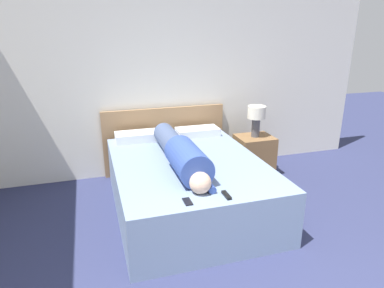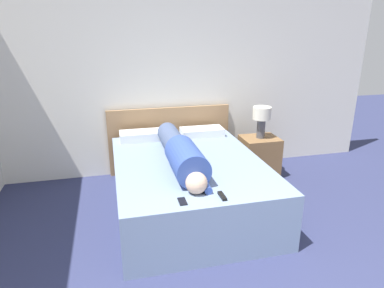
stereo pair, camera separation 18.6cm
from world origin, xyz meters
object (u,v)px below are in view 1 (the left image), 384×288
at_px(table_lamp, 256,116).
at_px(pillow_near_headboard, 139,136).
at_px(cell_phone, 187,202).
at_px(person_lying, 181,154).
at_px(pillow_second, 197,132).
at_px(bed, 188,185).
at_px(nightstand, 254,155).
at_px(tv_remote, 226,195).

height_order(table_lamp, pillow_near_headboard, table_lamp).
distance_m(pillow_near_headboard, cell_phone, 1.77).
distance_m(person_lying, cell_phone, 0.80).
xyz_separation_m(person_lying, pillow_second, (0.50, 0.99, -0.09)).
bearing_deg(cell_phone, pillow_second, 69.57).
height_order(bed, cell_phone, cell_phone).
height_order(bed, pillow_near_headboard, pillow_near_headboard).
bearing_deg(cell_phone, nightstand, 47.66).
xyz_separation_m(table_lamp, person_lying, (-1.27, -0.79, -0.12)).
relative_size(table_lamp, tv_remote, 2.84).
height_order(person_lying, cell_phone, person_lying).
relative_size(table_lamp, pillow_second, 0.75).
relative_size(person_lying, pillow_second, 2.80).
bearing_deg(pillow_second, table_lamp, -14.38).
height_order(bed, pillow_second, pillow_second).
xyz_separation_m(nightstand, cell_phone, (-1.42, -1.56, 0.31)).
bearing_deg(table_lamp, pillow_second, 165.62).
bearing_deg(table_lamp, pillow_near_headboard, 172.81).
distance_m(pillow_second, tv_remote, 1.78).
distance_m(nightstand, cell_phone, 2.14).
xyz_separation_m(pillow_near_headboard, cell_phone, (0.14, -1.76, -0.05)).
bearing_deg(table_lamp, tv_remote, -124.43).
bearing_deg(bed, table_lamp, 30.05).
relative_size(pillow_second, tv_remote, 3.78).
relative_size(nightstand, pillow_second, 0.98).
bearing_deg(nightstand, bed, -149.95).
bearing_deg(person_lying, table_lamp, 32.05).
bearing_deg(person_lying, pillow_second, 63.27).
bearing_deg(person_lying, pillow_near_headboard, 106.57).
bearing_deg(pillow_second, cell_phone, -110.43).
distance_m(bed, cell_phone, 0.98).
bearing_deg(cell_phone, table_lamp, 47.66).
distance_m(nightstand, tv_remote, 1.92).
bearing_deg(bed, tv_remote, -84.31).
height_order(bed, nightstand, bed).
relative_size(table_lamp, person_lying, 0.27).
xyz_separation_m(person_lying, tv_remote, (0.20, -0.77, -0.13)).
height_order(pillow_near_headboard, pillow_second, pillow_near_headboard).
bearing_deg(nightstand, tv_remote, -124.43).
xyz_separation_m(bed, cell_phone, (-0.26, -0.89, 0.30)).
height_order(nightstand, tv_remote, tv_remote).
bearing_deg(cell_phone, pillow_near_headboard, 94.48).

